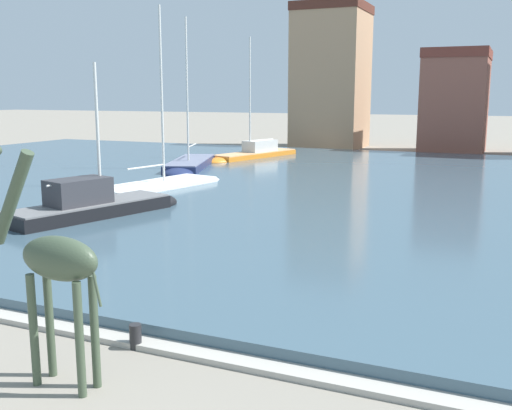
{
  "coord_description": "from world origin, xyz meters",
  "views": [
    {
      "loc": [
        5.06,
        -3.2,
        4.96
      ],
      "look_at": [
        -0.88,
        10.43,
        2.2
      ],
      "focal_mm": 41.81,
      "sensor_mm": 36.0,
      "label": 1
    }
  ],
  "objects": [
    {
      "name": "harbor_water",
      "position": [
        0.0,
        26.47,
        0.18
      ],
      "size": [
        77.13,
        40.09,
        0.35
      ],
      "primitive_type": "cube",
      "color": "#3D5666",
      "rests_on": "ground"
    },
    {
      "name": "quay_edge_coping",
      "position": [
        0.0,
        6.18,
        0.06
      ],
      "size": [
        77.13,
        0.5,
        0.12
      ],
      "primitive_type": "cube",
      "color": "#ADA89E",
      "rests_on": "ground"
    },
    {
      "name": "giraffe_statue",
      "position": [
        -1.89,
        4.27,
        2.2
      ],
      "size": [
        2.47,
        0.61,
        4.3
      ],
      "color": "#3D4C38",
      "rests_on": "ground"
    },
    {
      "name": "sailboat_black",
      "position": [
        -9.59,
        15.26,
        0.62
      ],
      "size": [
        3.81,
        7.66,
        6.16
      ],
      "color": "black",
      "rests_on": "ground"
    },
    {
      "name": "sailboat_navy",
      "position": [
        -13.79,
        29.3,
        0.46
      ],
      "size": [
        4.64,
        8.73,
        9.63
      ],
      "color": "navy",
      "rests_on": "ground"
    },
    {
      "name": "sailboat_white",
      "position": [
        -11.19,
        22.62,
        0.36
      ],
      "size": [
        3.78,
        8.2,
        9.24
      ],
      "color": "white",
      "rests_on": "ground"
    },
    {
      "name": "sailboat_orange",
      "position": [
        -12.91,
        36.95,
        0.54
      ],
      "size": [
        4.12,
        9.25,
        9.04
      ],
      "color": "orange",
      "rests_on": "ground"
    },
    {
      "name": "mooring_bollard",
      "position": [
        -1.57,
        6.03,
        0.25
      ],
      "size": [
        0.24,
        0.24,
        0.5
      ],
      "primitive_type": "cylinder",
      "color": "#232326",
      "rests_on": "ground"
    },
    {
      "name": "townhouse_end_terrace",
      "position": [
        -11.28,
        51.9,
        6.59
      ],
      "size": [
        6.34,
        6.51,
        13.16
      ],
      "color": "tan",
      "rests_on": "ground"
    },
    {
      "name": "townhouse_narrow_midrow",
      "position": [
        0.04,
        51.01,
        4.37
      ],
      "size": [
        5.22,
        7.25,
        8.71
      ],
      "color": "#8E5142",
      "rests_on": "ground"
    }
  ]
}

